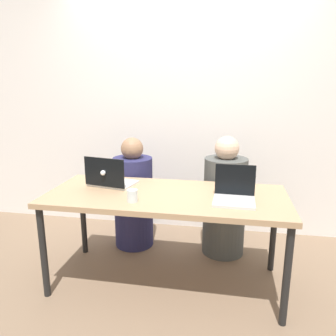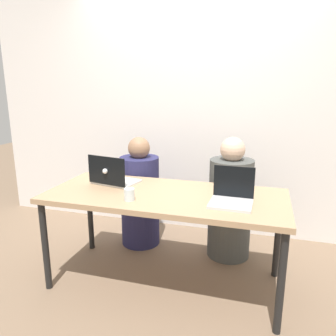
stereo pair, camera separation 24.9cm
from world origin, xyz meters
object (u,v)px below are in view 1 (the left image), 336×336
Objects in this scene: laptop_back_left at (110,179)px; water_glass_left at (132,196)px; person_on_left at (133,199)px; person_on_right at (224,203)px; laptop_front_right at (234,193)px.

water_glass_left is at bearing 142.14° from laptop_back_left.
person_on_left is 0.87m from person_on_right.
person_on_left is at bearing 106.39° from water_glass_left.
water_glass_left is at bearing 57.74° from person_on_right.
person_on_left is 12.30× the size of water_glass_left.
person_on_left is 2.70× the size of laptop_back_left.
laptop_back_left reaches higher than laptop_front_right.
laptop_front_right is at bearing 133.22° from person_on_left.
person_on_right reaches higher than laptop_front_right.
person_on_right is 0.72m from laptop_front_right.
laptop_back_left is 4.56× the size of water_glass_left.
laptop_back_left is (-0.99, 0.18, 0.00)m from laptop_front_right.
person_on_right is 12.72× the size of water_glass_left.
laptop_front_right is at bearing 102.07° from person_on_right.
person_on_left is at bearing 146.93° from laptop_front_right.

